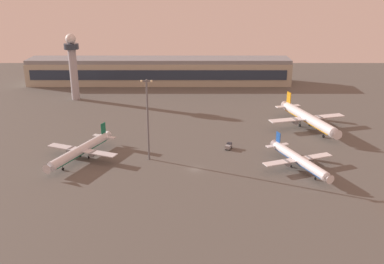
% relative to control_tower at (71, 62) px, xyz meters
% --- Properties ---
extents(ground_plane, '(416.00, 416.00, 0.00)m').
position_rel_control_tower_xyz_m(ground_plane, '(67.02, -96.53, -21.19)').
color(ground_plane, '#56544F').
extents(terminal_building, '(167.40, 22.40, 16.40)m').
position_rel_control_tower_xyz_m(terminal_building, '(44.83, 39.84, -13.09)').
color(terminal_building, '#B2AD99').
rests_on(terminal_building, ground).
extents(control_tower, '(8.00, 8.00, 36.59)m').
position_rel_control_tower_xyz_m(control_tower, '(0.00, 0.00, 0.00)').
color(control_tower, '#A8A8B2').
rests_on(control_tower, ground).
extents(airplane_taxiway_distant, '(26.82, 34.04, 9.08)m').
position_rel_control_tower_xyz_m(airplane_taxiway_distant, '(104.25, -95.54, -17.76)').
color(airplane_taxiway_distant, white).
rests_on(airplane_taxiway_distant, ground).
extents(airplane_mid_apron, '(28.56, 36.19, 9.75)m').
position_rel_control_tower_xyz_m(airplane_mid_apron, '(24.02, -87.17, -17.50)').
color(airplane_mid_apron, silver).
rests_on(airplane_mid_apron, ground).
extents(airplane_far_stand, '(36.40, 46.36, 12.10)m').
position_rel_control_tower_xyz_m(airplane_far_stand, '(118.79, -50.17, -16.61)').
color(airplane_far_stand, white).
rests_on(airplane_far_stand, ground).
extents(cargo_loader, '(3.28, 4.56, 2.25)m').
position_rel_control_tower_xyz_m(cargo_loader, '(80.66, -76.44, -20.01)').
color(cargo_loader, gray).
rests_on(cargo_loader, ground).
extents(apron_light_west, '(4.80, 0.90, 30.80)m').
position_rel_control_tower_xyz_m(apron_light_west, '(49.64, -87.17, -3.88)').
color(apron_light_west, slate).
rests_on(apron_light_west, ground).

